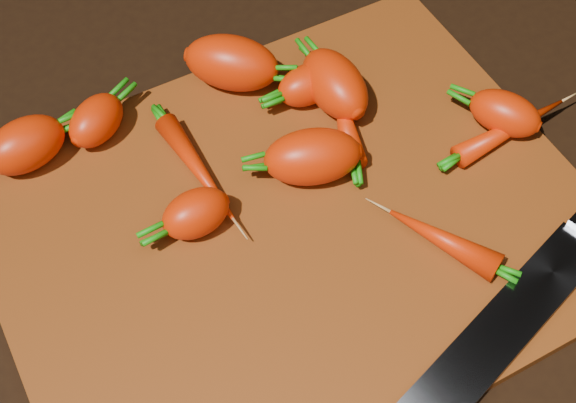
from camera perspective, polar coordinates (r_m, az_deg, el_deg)
name	(u,v)px	position (r m, az deg, el deg)	size (l,w,h in m)	color
ground	(293,232)	(0.70, 0.39, -2.20)	(2.00, 2.00, 0.01)	black
cutting_board	(294,226)	(0.69, 0.39, -1.72)	(0.50, 0.40, 0.01)	#6B300E
carrot_0	(25,145)	(0.74, -18.19, 3.84)	(0.07, 0.05, 0.05)	red
carrot_1	(196,213)	(0.67, -6.58, -0.84)	(0.06, 0.04, 0.04)	red
carrot_2	(232,63)	(0.77, -4.02, 9.81)	(0.09, 0.05, 0.05)	red
carrot_3	(335,84)	(0.75, 3.35, 8.33)	(0.09, 0.05, 0.05)	red
carrot_4	(308,84)	(0.76, 1.45, 8.32)	(0.06, 0.04, 0.04)	red
carrot_5	(96,120)	(0.75, -13.49, 5.63)	(0.06, 0.04, 0.04)	red
carrot_6	(505,113)	(0.76, 15.17, 6.08)	(0.07, 0.04, 0.04)	red
carrot_7	(344,115)	(0.75, 3.98, 6.12)	(0.11, 0.02, 0.02)	red
carrot_8	(511,129)	(0.76, 15.58, 5.01)	(0.12, 0.02, 0.02)	red
carrot_9	(443,240)	(0.68, 10.96, -2.68)	(0.10, 0.03, 0.03)	red
carrot_10	(312,157)	(0.70, 1.75, 3.20)	(0.09, 0.05, 0.05)	red
carrot_11	(198,168)	(0.71, -6.43, 2.35)	(0.12, 0.02, 0.02)	red
knife	(521,309)	(0.66, 16.21, -7.33)	(0.37, 0.14, 0.02)	gray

